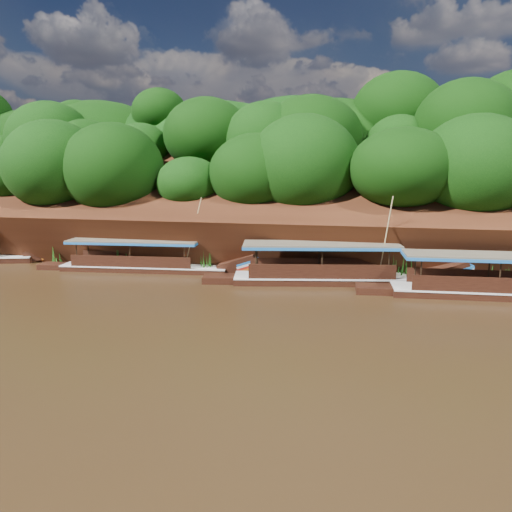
{
  "coord_description": "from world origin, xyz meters",
  "views": [
    {
      "loc": [
        4.63,
        -24.35,
        7.57
      ],
      "look_at": [
        -2.36,
        7.0,
        1.73
      ],
      "focal_mm": 35.0,
      "sensor_mm": 36.0,
      "label": 1
    }
  ],
  "objects": [
    {
      "name": "ground",
      "position": [
        0.0,
        0.0,
        0.0
      ],
      "size": [
        160.0,
        160.0,
        0.0
      ],
      "primitive_type": "plane",
      "color": "black",
      "rests_on": "ground"
    },
    {
      "name": "reeds",
      "position": [
        -3.13,
        9.43,
        0.9
      ],
      "size": [
        51.04,
        2.1,
        2.29
      ],
      "color": "#246419",
      "rests_on": "ground"
    },
    {
      "name": "riverbank",
      "position": [
        -0.01,
        22.73,
        1.89
      ],
      "size": [
        120.0,
        30.06,
        19.4
      ],
      "color": "black",
      "rests_on": "ground"
    },
    {
      "name": "boat_1",
      "position": [
        3.35,
        7.93,
        0.59
      ],
      "size": [
        15.31,
        4.91,
        6.21
      ],
      "rotation": [
        0.0,
        0.0,
        0.19
      ],
      "color": "black",
      "rests_on": "ground"
    },
    {
      "name": "boat_2",
      "position": [
        -10.27,
        8.71,
        0.51
      ],
      "size": [
        14.57,
        3.3,
        5.81
      ],
      "rotation": [
        0.0,
        0.0,
        0.09
      ],
      "color": "black",
      "rests_on": "ground"
    }
  ]
}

